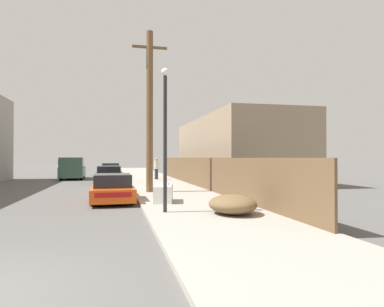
{
  "coord_description": "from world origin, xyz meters",
  "views": [
    {
      "loc": [
        2.26,
        -4.99,
        1.88
      ],
      "look_at": [
        5.78,
        10.62,
        2.08
      ],
      "focal_mm": 32.0,
      "sensor_mm": 36.0,
      "label": 1
    }
  ],
  "objects_px": {
    "discarded_fridge": "(163,193)",
    "car_parked_mid": "(109,175)",
    "car_parked_far": "(110,170)",
    "parked_sports_car_red": "(112,189)",
    "street_lamp": "(165,128)",
    "brush_pile": "(233,204)",
    "utility_pole": "(150,110)",
    "pedestrian": "(156,168)",
    "pickup_truck": "(72,168)"
  },
  "relations": [
    {
      "from": "utility_pole",
      "to": "brush_pile",
      "type": "distance_m",
      "value": 8.66
    },
    {
      "from": "pickup_truck",
      "to": "street_lamp",
      "type": "distance_m",
      "value": 20.94
    },
    {
      "from": "utility_pole",
      "to": "pedestrian",
      "type": "bearing_deg",
      "value": 81.3
    },
    {
      "from": "discarded_fridge",
      "to": "utility_pole",
      "type": "bearing_deg",
      "value": 103.19
    },
    {
      "from": "car_parked_far",
      "to": "pedestrian",
      "type": "relative_size",
      "value": 2.61
    },
    {
      "from": "car_parked_far",
      "to": "utility_pole",
      "type": "height_order",
      "value": "utility_pole"
    },
    {
      "from": "pickup_truck",
      "to": "utility_pole",
      "type": "relative_size",
      "value": 0.65
    },
    {
      "from": "street_lamp",
      "to": "pickup_truck",
      "type": "bearing_deg",
      "value": 104.42
    },
    {
      "from": "discarded_fridge",
      "to": "pickup_truck",
      "type": "xyz_separation_m",
      "value": [
        -5.5,
        17.62,
        0.49
      ]
    },
    {
      "from": "pedestrian",
      "to": "parked_sports_car_red",
      "type": "bearing_deg",
      "value": -104.9
    },
    {
      "from": "utility_pole",
      "to": "pedestrian",
      "type": "xyz_separation_m",
      "value": [
        1.55,
        10.13,
        -3.33
      ]
    },
    {
      "from": "parked_sports_car_red",
      "to": "street_lamp",
      "type": "height_order",
      "value": "street_lamp"
    },
    {
      "from": "car_parked_far",
      "to": "parked_sports_car_red",
      "type": "bearing_deg",
      "value": -93.14
    },
    {
      "from": "street_lamp",
      "to": "brush_pile",
      "type": "bearing_deg",
      "value": -21.36
    },
    {
      "from": "street_lamp",
      "to": "utility_pole",
      "type": "bearing_deg",
      "value": 88.68
    },
    {
      "from": "utility_pole",
      "to": "street_lamp",
      "type": "relative_size",
      "value": 1.78
    },
    {
      "from": "car_parked_far",
      "to": "brush_pile",
      "type": "bearing_deg",
      "value": -84.86
    },
    {
      "from": "parked_sports_car_red",
      "to": "utility_pole",
      "type": "relative_size",
      "value": 0.53
    },
    {
      "from": "discarded_fridge",
      "to": "brush_pile",
      "type": "bearing_deg",
      "value": -51.98
    },
    {
      "from": "parked_sports_car_red",
      "to": "car_parked_far",
      "type": "xyz_separation_m",
      "value": [
        -0.4,
        19.91,
        0.08
      ]
    },
    {
      "from": "car_parked_mid",
      "to": "parked_sports_car_red",
      "type": "bearing_deg",
      "value": -88.38
    },
    {
      "from": "brush_pile",
      "to": "parked_sports_car_red",
      "type": "bearing_deg",
      "value": 127.37
    },
    {
      "from": "car_parked_far",
      "to": "pickup_truck",
      "type": "distance_m",
      "value": 4.9
    },
    {
      "from": "pickup_truck",
      "to": "street_lamp",
      "type": "bearing_deg",
      "value": 102.34
    },
    {
      "from": "pickup_truck",
      "to": "street_lamp",
      "type": "xyz_separation_m",
      "value": [
        5.19,
        -20.2,
        1.89
      ]
    },
    {
      "from": "pickup_truck",
      "to": "utility_pole",
      "type": "height_order",
      "value": "utility_pole"
    },
    {
      "from": "car_parked_far",
      "to": "brush_pile",
      "type": "relative_size",
      "value": 2.55
    },
    {
      "from": "discarded_fridge",
      "to": "street_lamp",
      "type": "distance_m",
      "value": 3.52
    },
    {
      "from": "car_parked_far",
      "to": "pedestrian",
      "type": "xyz_separation_m",
      "value": [
        3.79,
        -7.15,
        0.4
      ]
    },
    {
      "from": "car_parked_far",
      "to": "pedestrian",
      "type": "height_order",
      "value": "pedestrian"
    },
    {
      "from": "discarded_fridge",
      "to": "car_parked_mid",
      "type": "distance_m",
      "value": 12.66
    },
    {
      "from": "car_parked_mid",
      "to": "pedestrian",
      "type": "distance_m",
      "value": 4.14
    },
    {
      "from": "car_parked_far",
      "to": "utility_pole",
      "type": "relative_size",
      "value": 0.55
    },
    {
      "from": "parked_sports_car_red",
      "to": "pickup_truck",
      "type": "relative_size",
      "value": 0.81
    },
    {
      "from": "utility_pole",
      "to": "pedestrian",
      "type": "height_order",
      "value": "utility_pole"
    },
    {
      "from": "brush_pile",
      "to": "pedestrian",
      "type": "height_order",
      "value": "pedestrian"
    },
    {
      "from": "car_parked_mid",
      "to": "pickup_truck",
      "type": "distance_m",
      "value": 6.08
    },
    {
      "from": "car_parked_mid",
      "to": "car_parked_far",
      "type": "relative_size",
      "value": 1.02
    },
    {
      "from": "discarded_fridge",
      "to": "brush_pile",
      "type": "distance_m",
      "value": 3.78
    },
    {
      "from": "street_lamp",
      "to": "brush_pile",
      "type": "xyz_separation_m",
      "value": [
        2.02,
        -0.79,
        -2.41
      ]
    },
    {
      "from": "street_lamp",
      "to": "pedestrian",
      "type": "distance_m",
      "value": 17.01
    },
    {
      "from": "brush_pile",
      "to": "pedestrian",
      "type": "distance_m",
      "value": 17.63
    },
    {
      "from": "street_lamp",
      "to": "brush_pile",
      "type": "distance_m",
      "value": 3.25
    },
    {
      "from": "brush_pile",
      "to": "utility_pole",
      "type": "bearing_deg",
      "value": 104.01
    },
    {
      "from": "brush_pile",
      "to": "pedestrian",
      "type": "bearing_deg",
      "value": 91.03
    },
    {
      "from": "pedestrian",
      "to": "pickup_truck",
      "type": "bearing_deg",
      "value": 153.95
    },
    {
      "from": "parked_sports_car_red",
      "to": "utility_pole",
      "type": "height_order",
      "value": "utility_pole"
    },
    {
      "from": "pickup_truck",
      "to": "utility_pole",
      "type": "bearing_deg",
      "value": 109.53
    },
    {
      "from": "car_parked_mid",
      "to": "pickup_truck",
      "type": "height_order",
      "value": "pickup_truck"
    },
    {
      "from": "parked_sports_car_red",
      "to": "car_parked_mid",
      "type": "xyz_separation_m",
      "value": [
        -0.31,
        10.96,
        0.05
      ]
    }
  ]
}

